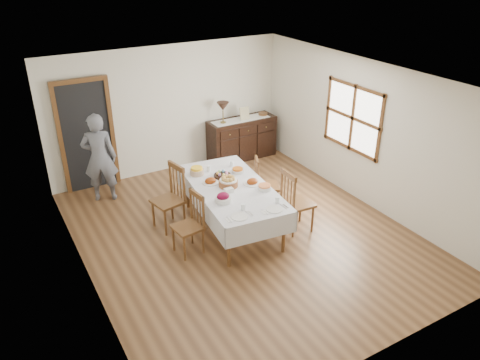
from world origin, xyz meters
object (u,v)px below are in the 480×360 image
dining_table (232,192)px  chair_right_far (264,183)px  chair_left_far (170,197)px  sideboard (242,138)px  chair_left_near (190,223)px  person (99,155)px  chair_right_near (295,201)px  table_lamp (223,107)px

dining_table → chair_right_far: chair_right_far is taller
chair_left_far → sideboard: chair_left_far is taller
chair_left_near → chair_right_far: (1.70, 0.57, -0.00)m
chair_left_far → person: person is taller
chair_left_near → chair_left_far: bearing=171.7°
chair_right_far → sideboard: chair_right_far is taller
chair_left_near → chair_left_far: (0.02, 0.83, 0.06)m
chair_left_far → chair_right_near: 2.06m
dining_table → table_lamp: size_ratio=5.21×
person → chair_left_far: bearing=135.9°
chair_right_near → chair_right_far: (-0.04, 0.88, -0.06)m
dining_table → table_lamp: (1.15, 2.43, 0.58)m
chair_left_near → table_lamp: (2.03, 2.70, 0.77)m
chair_left_near → person: size_ratio=0.55×
chair_right_far → table_lamp: 2.29m
sideboard → person: 3.26m
sideboard → table_lamp: bearing=-175.9°
dining_table → chair_right_near: 1.05m
chair_left_near → chair_right_near: 1.77m
chair_left_far → sideboard: size_ratio=0.73×
dining_table → table_lamp: table_lamp is taller
dining_table → chair_left_near: (-0.87, -0.26, -0.19)m
dining_table → table_lamp: 2.76m
table_lamp → chair_left_near: bearing=-126.9°
sideboard → chair_right_far: bearing=-110.4°
chair_left_far → table_lamp: table_lamp is taller
chair_left_far → chair_right_far: bearing=70.3°
table_lamp → person: bearing=-173.1°
chair_right_far → sideboard: bearing=4.5°
person → table_lamp: size_ratio=3.91×
chair_right_far → person: person is taller
chair_left_far → person: bearing=-165.5°
chair_right_near → table_lamp: 3.11m
chair_right_near → sideboard: bearing=-10.2°
chair_left_far → chair_right_near: size_ratio=1.01×
sideboard → person: bearing=-173.5°
chair_left_far → chair_right_far: (1.68, -0.26, -0.06)m
chair_right_far → chair_left_far: bearing=106.0°
dining_table → sideboard: bearing=62.8°
table_lamp → chair_left_far: bearing=-137.0°
person → chair_right_near: bearing=152.9°
chair_left_near → sideboard: 3.71m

